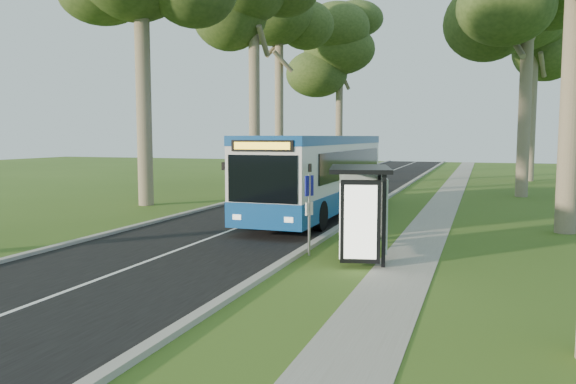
# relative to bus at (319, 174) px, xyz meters

# --- Properties ---
(ground) EXTENTS (120.00, 120.00, 0.00)m
(ground) POSITION_rel_bus_xyz_m (1.66, -7.37, -1.72)
(ground) COLOR #39591C
(ground) RESTS_ON ground
(road) EXTENTS (7.00, 100.00, 0.02)m
(road) POSITION_rel_bus_xyz_m (-1.84, 2.63, -1.71)
(road) COLOR black
(road) RESTS_ON ground
(kerb_east) EXTENTS (0.25, 100.00, 0.12)m
(kerb_east) POSITION_rel_bus_xyz_m (1.66, 2.63, -1.66)
(kerb_east) COLOR #9E9B93
(kerb_east) RESTS_ON ground
(kerb_west) EXTENTS (0.25, 100.00, 0.12)m
(kerb_west) POSITION_rel_bus_xyz_m (-5.34, 2.63, -1.66)
(kerb_west) COLOR #9E9B93
(kerb_west) RESTS_ON ground
(centre_line) EXTENTS (0.12, 100.00, 0.00)m
(centre_line) POSITION_rel_bus_xyz_m (-1.84, 2.63, -1.70)
(centre_line) COLOR white
(centre_line) RESTS_ON road
(footpath) EXTENTS (1.50, 100.00, 0.02)m
(footpath) POSITION_rel_bus_xyz_m (4.66, 2.63, -1.71)
(footpath) COLOR gray
(footpath) RESTS_ON ground
(bus) EXTENTS (2.74, 12.54, 3.32)m
(bus) POSITION_rel_bus_xyz_m (0.00, 0.00, 0.00)
(bus) COLOR silver
(bus) RESTS_ON ground
(bus_stop_sign) EXTENTS (0.17, 0.31, 2.26)m
(bus_stop_sign) POSITION_rel_bus_xyz_m (1.96, -7.81, -0.29)
(bus_stop_sign) COLOR gray
(bus_stop_sign) RESTS_ON ground
(bus_shelter) EXTENTS (2.17, 3.16, 2.48)m
(bus_shelter) POSITION_rel_bus_xyz_m (3.45, -7.94, 0.02)
(bus_shelter) COLOR black
(bus_shelter) RESTS_ON ground
(litter_bin) EXTENTS (0.48, 0.48, 0.84)m
(litter_bin) POSITION_rel_bus_xyz_m (2.58, -5.51, -1.29)
(litter_bin) COLOR black
(litter_bin) RESTS_ON ground
(car_white) EXTENTS (1.77, 4.22, 1.42)m
(car_white) POSITION_rel_bus_xyz_m (-6.25, 17.14, -1.01)
(car_white) COLOR white
(car_white) RESTS_ON ground
(car_silver) EXTENTS (2.02, 4.45, 1.42)m
(car_silver) POSITION_rel_bus_xyz_m (-7.09, 24.41, -1.01)
(car_silver) COLOR #ACAEB4
(car_silver) RESTS_ON ground
(tree_west_d) EXTENTS (5.20, 5.20, 16.15)m
(tree_west_d) POSITION_rel_bus_xyz_m (-9.34, 20.63, 10.24)
(tree_west_d) COLOR #7A6B56
(tree_west_d) RESTS_ON ground
(tree_west_e) EXTENTS (5.20, 5.20, 15.20)m
(tree_west_e) POSITION_rel_bus_xyz_m (-6.84, 30.63, 9.54)
(tree_west_e) COLOR #7A6B56
(tree_west_e) RESTS_ON ground
(tree_east_d) EXTENTS (5.20, 5.20, 14.77)m
(tree_east_d) POSITION_rel_bus_xyz_m (9.66, 22.63, 9.23)
(tree_east_d) COLOR #7A6B56
(tree_east_d) RESTS_ON ground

